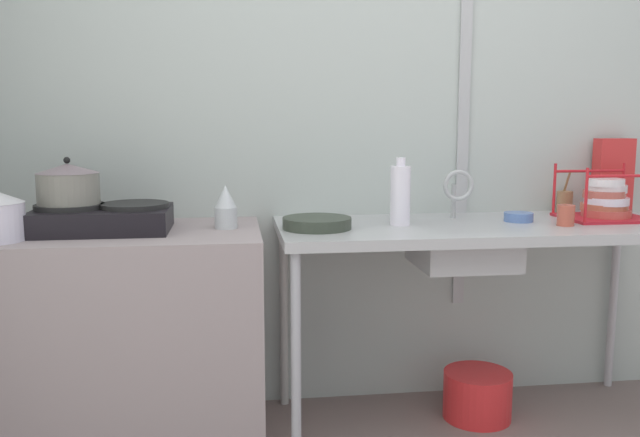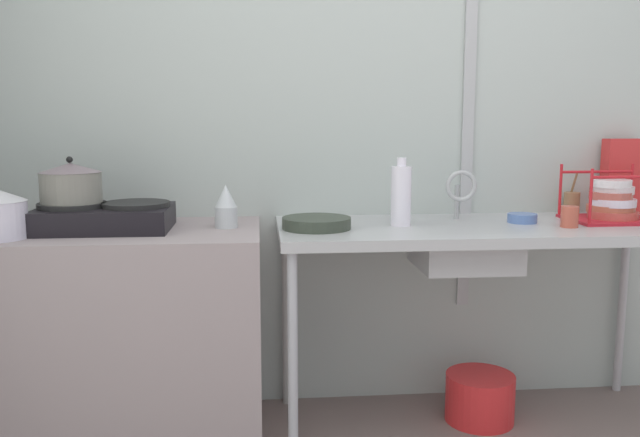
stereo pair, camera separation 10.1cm
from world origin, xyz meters
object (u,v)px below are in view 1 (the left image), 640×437
Objects in this scene: dish_rack at (605,202)px; sink_basin at (462,246)px; pot_on_left_burner at (68,184)px; small_bowl_on_drainboard at (519,217)px; cup_by_rack at (566,215)px; stove at (103,218)px; bottle_by_sink at (400,195)px; utensil_jar at (565,201)px; frying_pan at (317,223)px; bucket_on_floor at (477,395)px; faucet at (458,188)px; cereal_box at (613,175)px; percolator at (226,207)px.

sink_basin is at bearing -172.45° from dish_rack.
pot_on_left_burner is 1.92× the size of small_bowl_on_drainboard.
sink_basin is 4.51× the size of cup_by_rack.
dish_rack reaches higher than stove.
stove is 1.83× the size of bottle_by_sink.
frying_pan is at bearing -165.40° from utensil_jar.
utensil_jar reaches higher than bucket_on_floor.
dish_rack is 0.28m from cup_by_rack.
small_bowl_on_drainboard is (-0.38, -0.01, -0.05)m from dish_rack.
dish_rack reaches higher than faucet.
dish_rack is at bearing 1.44° from bucket_on_floor.
frying_pan is at bearing 179.64° from sink_basin.
bucket_on_floor is at bearing -163.22° from cereal_box.
stove is 1.71× the size of bucket_on_floor.
percolator is 1.31m from bucket_on_floor.
bucket_on_floor is (-0.53, -0.01, -0.80)m from dish_rack.
utensil_jar is (0.31, 0.23, 0.03)m from small_bowl_on_drainboard.
utensil_jar is at bearing 9.26° from percolator.
frying_pan is at bearing -176.18° from dish_rack.
small_bowl_on_drainboard is 0.77m from bucket_on_floor.
stove is 1.96m from utensil_jar.
bottle_by_sink is 0.94× the size of bucket_on_floor.
percolator is at bearing 176.25° from sink_basin.
faucet is at bearing 4.74° from stove.
faucet reaches higher than sink_basin.
percolator is 0.68m from bottle_by_sink.
bucket_on_floor is (-0.15, -0.01, -0.75)m from small_bowl_on_drainboard.
bottle_by_sink is at bearing 168.63° from sink_basin.
cereal_box is (0.54, 0.22, 0.15)m from small_bowl_on_drainboard.
pot_on_left_burner is 1.24m from bottle_by_sink.
cereal_box is at bearing 13.73° from bottle_by_sink.
dish_rack is 2.87× the size of small_bowl_on_drainboard.
percolator is at bearing 179.02° from bottle_by_sink.
dish_rack reaches higher than bucket_on_floor.
cereal_box reaches higher than bottle_by_sink.
cup_by_rack is (-0.24, -0.14, -0.03)m from dish_rack.
stove is 1.48× the size of cereal_box.
bottle_by_sink is at bearing -162.67° from utensil_jar.
frying_pan is 0.84m from small_bowl_on_drainboard.
utensil_jar is at bearing 7.59° from stove.
frying_pan reaches higher than small_bowl_on_drainboard.
percolator is 0.63× the size of frying_pan.
utensil_jar is 0.67× the size of bucket_on_floor.
cereal_box reaches higher than frying_pan.
sink_basin is 1.40× the size of frying_pan.
utensil_jar is (1.15, 0.30, 0.03)m from frying_pan.
bottle_by_sink reaches higher than stove.
dish_rack is at bearing 3.82° from frying_pan.
cup_by_rack is (1.76, -0.10, -0.01)m from stove.
cereal_box is (1.37, 0.30, 0.14)m from frying_pan.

